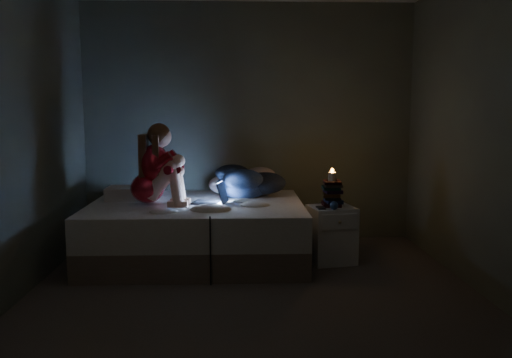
{
  "coord_description": "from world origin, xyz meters",
  "views": [
    {
      "loc": [
        -0.12,
        -3.9,
        1.45
      ],
      "look_at": [
        0.05,
        1.0,
        0.8
      ],
      "focal_mm": 36.75,
      "sensor_mm": 36.0,
      "label": 1
    }
  ],
  "objects_px": {
    "bed": "(197,231)",
    "candle": "(332,176)",
    "woman": "(147,164)",
    "laptop": "(209,192)",
    "nightstand": "(331,234)",
    "phone": "(319,207)"
  },
  "relations": [
    {
      "from": "bed",
      "to": "candle",
      "type": "height_order",
      "value": "candle"
    },
    {
      "from": "woman",
      "to": "laptop",
      "type": "relative_size",
      "value": 2.46
    },
    {
      "from": "nightstand",
      "to": "phone",
      "type": "bearing_deg",
      "value": -169.28
    },
    {
      "from": "laptop",
      "to": "nightstand",
      "type": "distance_m",
      "value": 1.24
    },
    {
      "from": "laptop",
      "to": "nightstand",
      "type": "xyz_separation_m",
      "value": [
        1.17,
        -0.1,
        -0.4
      ]
    },
    {
      "from": "woman",
      "to": "candle",
      "type": "bearing_deg",
      "value": 4.23
    },
    {
      "from": "bed",
      "to": "nightstand",
      "type": "height_order",
      "value": "bed"
    },
    {
      "from": "laptop",
      "to": "woman",
      "type": "bearing_deg",
      "value": -158.84
    },
    {
      "from": "bed",
      "to": "laptop",
      "type": "distance_m",
      "value": 0.41
    },
    {
      "from": "laptop",
      "to": "phone",
      "type": "distance_m",
      "value": 1.05
    },
    {
      "from": "laptop",
      "to": "phone",
      "type": "relative_size",
      "value": 2.24
    },
    {
      "from": "woman",
      "to": "nightstand",
      "type": "bearing_deg",
      "value": 2.77
    },
    {
      "from": "bed",
      "to": "woman",
      "type": "relative_size",
      "value": 2.63
    },
    {
      "from": "nightstand",
      "to": "candle",
      "type": "bearing_deg",
      "value": 72.16
    },
    {
      "from": "woman",
      "to": "phone",
      "type": "bearing_deg",
      "value": 0.71
    },
    {
      "from": "woman",
      "to": "candle",
      "type": "relative_size",
      "value": 9.67
    },
    {
      "from": "bed",
      "to": "nightstand",
      "type": "xyz_separation_m",
      "value": [
        1.29,
        -0.16,
        -0.01
      ]
    },
    {
      "from": "woman",
      "to": "candle",
      "type": "distance_m",
      "value": 1.74
    },
    {
      "from": "candle",
      "to": "nightstand",
      "type": "bearing_deg",
      "value": -95.87
    },
    {
      "from": "woman",
      "to": "phone",
      "type": "height_order",
      "value": "woman"
    },
    {
      "from": "woman",
      "to": "phone",
      "type": "relative_size",
      "value": 5.52
    },
    {
      "from": "woman",
      "to": "laptop",
      "type": "height_order",
      "value": "woman"
    }
  ]
}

